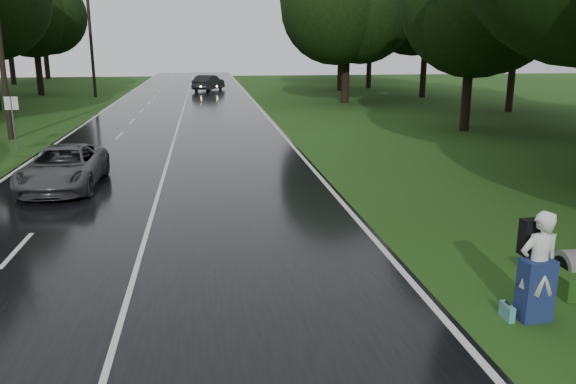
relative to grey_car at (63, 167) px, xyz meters
name	(u,v)px	position (x,y,z in m)	size (l,w,h in m)	color
ground	(135,276)	(3.26, -8.34, -0.75)	(160.00, 160.00, 0.00)	#224915
road	(176,135)	(3.26, 11.66, -0.73)	(12.00, 140.00, 0.04)	black
lane_center	(176,134)	(3.26, 11.66, -0.71)	(0.12, 140.00, 0.01)	silver
grey_car	(63,167)	(0.00, 0.00, 0.00)	(2.37, 5.13, 1.43)	#47494B
far_car	(209,83)	(5.37, 42.17, 0.10)	(1.71, 4.91, 1.62)	black
hitchhiker	(537,270)	(10.69, -11.42, 0.21)	(0.80, 0.73, 2.07)	silver
suitcase	(507,312)	(10.23, -11.35, -0.61)	(0.12, 0.40, 0.28)	teal
utility_pole_mid	(11,139)	(-5.24, 11.50, -0.75)	(1.80, 0.28, 10.28)	black
utility_pole_far	(96,97)	(-5.24, 36.44, -0.75)	(1.80, 0.28, 10.77)	black
road_sign_b	(17,151)	(-3.94, 7.98, -0.75)	(0.60, 0.10, 2.52)	white
tree_left_f	(42,95)	(-10.74, 39.00, -0.75)	(8.95, 8.95, 13.99)	black
tree_right_d	(464,131)	(19.67, 11.08, -0.75)	(7.76, 7.76, 12.12)	black
tree_right_e	(345,103)	(16.66, 27.80, -0.75)	(8.19, 8.19, 12.80)	black
tree_right_f	(340,90)	(19.23, 40.77, -0.75)	(10.46, 10.46, 16.34)	black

